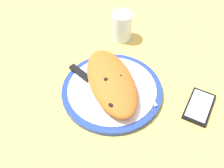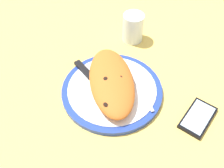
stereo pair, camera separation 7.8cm
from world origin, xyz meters
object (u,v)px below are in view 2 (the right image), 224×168
fork (138,86)px  knife (89,75)px  calzone (111,81)px  plate (112,90)px  smartphone (198,118)px  water_glass (133,29)px

fork → knife: (7.18, 14.10, 0.28)cm
fork → calzone: bearing=79.0°
fork → plate: bearing=83.9°
fork → smartphone: (-14.04, -13.92, -1.51)cm
calzone → knife: bearing=47.1°
knife → water_glass: 25.58cm
plate → water_glass: water_glass is taller
calzone → water_glass: size_ratio=2.76×
calzone → smartphone: bearing=-125.4°
fork → knife: knife is taller
calzone → knife: calzone is taller
plate → knife: (6.32, 6.05, 1.45)cm
calzone → fork: bearing=-101.0°
plate → water_glass: 26.93cm
calzone → fork: calzone is taller
smartphone → water_glass: water_glass is taller
calzone → water_glass: (22.65, -12.93, 0.03)cm
plate → water_glass: (23.36, -12.91, 3.58)cm
knife → smartphone: size_ratio=1.46×
smartphone → water_glass: bearing=13.3°
plate → smartphone: bearing=-124.2°
smartphone → water_glass: (38.26, 9.05, 3.92)cm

